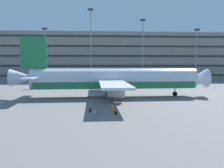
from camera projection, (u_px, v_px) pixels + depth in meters
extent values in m
plane|color=slate|center=(92.00, 96.00, 44.92)|extent=(600.00, 600.00, 0.00)
cube|color=gray|center=(96.00, 57.00, 94.35)|extent=(126.45, 16.22, 19.08)
cube|color=#2D2D33|center=(95.00, 75.00, 86.88)|extent=(125.19, 0.24, 0.70)
cube|color=#2D2D33|center=(95.00, 66.00, 86.53)|extent=(125.19, 0.24, 0.70)
cube|color=#2D2D33|center=(95.00, 56.00, 86.19)|extent=(125.19, 0.24, 0.70)
cube|color=#2D2D33|center=(95.00, 46.00, 85.84)|extent=(125.19, 0.24, 0.70)
cube|color=#2D2D33|center=(95.00, 36.00, 85.49)|extent=(125.19, 0.24, 0.70)
cylinder|color=silver|center=(115.00, 79.00, 42.92)|extent=(31.87, 4.84, 3.98)
cube|color=#1E723F|center=(115.00, 84.00, 43.02)|extent=(30.60, 4.72, 1.27)
cone|color=silver|center=(199.00, 78.00, 44.34)|extent=(3.29, 3.87, 3.78)
cone|color=silver|center=(24.00, 78.00, 41.46)|extent=(4.87, 3.31, 3.19)
cube|color=#1E723F|center=(34.00, 53.00, 41.20)|extent=(4.79, 0.49, 5.98)
cube|color=silver|center=(41.00, 76.00, 45.39)|extent=(1.96, 6.02, 0.20)
cube|color=silver|center=(31.00, 78.00, 37.88)|extent=(1.96, 6.02, 0.20)
cube|color=silver|center=(107.00, 78.00, 51.46)|extent=(4.76, 13.46, 0.36)
cube|color=silver|center=(114.00, 84.00, 34.27)|extent=(4.76, 13.46, 0.36)
cylinder|color=#9E9EA3|center=(110.00, 84.00, 49.25)|extent=(2.91, 2.27, 2.19)
cylinder|color=#9E9EA3|center=(116.00, 91.00, 36.82)|extent=(2.91, 2.27, 2.19)
cylinder|color=black|center=(175.00, 94.00, 44.21)|extent=(0.91, 0.37, 0.90)
cylinder|color=slate|center=(175.00, 90.00, 44.14)|extent=(0.20, 0.20, 1.55)
cylinder|color=black|center=(108.00, 93.00, 44.78)|extent=(0.91, 0.37, 0.90)
cylinder|color=slate|center=(108.00, 90.00, 44.71)|extent=(0.20, 0.20, 1.55)
cylinder|color=black|center=(109.00, 96.00, 41.42)|extent=(0.91, 0.37, 0.90)
cylinder|color=slate|center=(109.00, 92.00, 41.35)|extent=(0.20, 0.20, 1.55)
cylinder|color=gray|center=(45.00, 56.00, 77.41)|extent=(0.36, 0.36, 18.26)
cube|color=#333338|center=(45.00, 29.00, 76.55)|extent=(1.80, 0.50, 0.70)
cylinder|color=gray|center=(91.00, 47.00, 78.01)|extent=(0.36, 0.36, 24.97)
cube|color=#333338|center=(90.00, 9.00, 76.84)|extent=(1.80, 0.50, 0.70)
cylinder|color=gray|center=(142.00, 52.00, 79.21)|extent=(0.36, 0.36, 21.60)
cube|color=#333338|center=(143.00, 20.00, 78.19)|extent=(1.80, 0.50, 0.70)
cylinder|color=gray|center=(196.00, 56.00, 80.48)|extent=(0.36, 0.36, 18.40)
cube|color=#333338|center=(197.00, 30.00, 79.61)|extent=(1.80, 0.50, 0.70)
cube|color=gray|center=(95.00, 113.00, 27.23)|extent=(0.47, 0.48, 0.62)
cylinder|color=#333338|center=(96.00, 110.00, 27.33)|extent=(0.02, 0.02, 0.09)
cylinder|color=#333338|center=(94.00, 110.00, 27.16)|extent=(0.02, 0.02, 0.09)
cube|color=black|center=(95.00, 110.00, 27.24)|extent=(0.17, 0.18, 0.02)
cylinder|color=black|center=(97.00, 116.00, 27.32)|extent=(0.05, 0.05, 0.05)
cylinder|color=black|center=(95.00, 116.00, 27.07)|extent=(0.05, 0.05, 0.05)
cylinder|color=black|center=(96.00, 115.00, 27.45)|extent=(0.05, 0.05, 0.05)
cylinder|color=black|center=(94.00, 116.00, 27.20)|extent=(0.05, 0.05, 0.05)
cube|color=orange|center=(113.00, 108.00, 30.04)|extent=(0.32, 0.40, 0.73)
cylinder|color=#333338|center=(112.00, 105.00, 30.08)|extent=(0.02, 0.02, 0.11)
cylinder|color=#333338|center=(113.00, 105.00, 29.89)|extent=(0.02, 0.02, 0.11)
cube|color=black|center=(113.00, 105.00, 29.98)|extent=(0.06, 0.20, 0.02)
cylinder|color=black|center=(114.00, 111.00, 30.24)|extent=(0.05, 0.03, 0.05)
cylinder|color=black|center=(114.00, 111.00, 29.96)|extent=(0.05, 0.03, 0.05)
cylinder|color=black|center=(112.00, 111.00, 30.19)|extent=(0.05, 0.03, 0.05)
cylinder|color=black|center=(113.00, 111.00, 29.91)|extent=(0.05, 0.03, 0.05)
ellipsoid|color=#592619|center=(97.00, 112.00, 28.56)|extent=(0.39, 0.35, 0.44)
ellipsoid|color=#592619|center=(97.00, 112.00, 28.66)|extent=(0.25, 0.18, 0.20)
torus|color=black|center=(97.00, 110.00, 28.50)|extent=(0.08, 0.04, 0.08)
cube|color=black|center=(97.00, 112.00, 28.42)|extent=(0.04, 0.04, 0.38)
cube|color=black|center=(98.00, 112.00, 28.49)|extent=(0.04, 0.04, 0.38)
ellipsoid|color=black|center=(90.00, 110.00, 29.44)|extent=(0.39, 0.38, 0.52)
ellipsoid|color=black|center=(90.00, 111.00, 29.34)|extent=(0.24, 0.21, 0.23)
torus|color=black|center=(90.00, 108.00, 29.44)|extent=(0.07, 0.06, 0.08)
cube|color=black|center=(91.00, 110.00, 29.49)|extent=(0.04, 0.04, 0.44)
cube|color=black|center=(90.00, 110.00, 29.58)|extent=(0.04, 0.04, 0.44)
ellipsoid|color=black|center=(116.00, 113.00, 27.77)|extent=(0.36, 0.30, 0.51)
ellipsoid|color=black|center=(116.00, 113.00, 27.88)|extent=(0.24, 0.15, 0.23)
torus|color=black|center=(116.00, 111.00, 27.71)|extent=(0.08, 0.02, 0.08)
cube|color=black|center=(115.00, 113.00, 27.64)|extent=(0.04, 0.03, 0.43)
cube|color=black|center=(117.00, 113.00, 27.67)|extent=(0.04, 0.03, 0.43)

